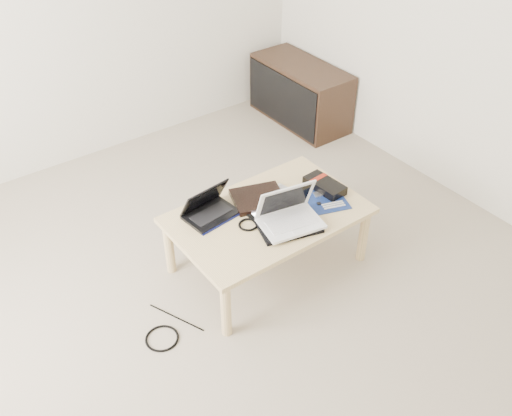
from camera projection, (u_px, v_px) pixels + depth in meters
ground at (220, 313)px, 3.19m from camera, size 4.00×4.00×0.00m
room_shell at (203, 16)px, 2.17m from camera, size 4.20×4.20×2.70m
coffee_table at (268, 220)px, 3.29m from camera, size 1.10×0.70×0.40m
media_cabinet at (300, 93)px, 4.79m from camera, size 0.41×0.90×0.50m
book at (258, 198)px, 3.35m from camera, size 0.36×0.33×0.03m
netbook at (209, 209)px, 3.23m from camera, size 0.31×0.24×0.19m
tablet at (268, 210)px, 3.28m from camera, size 0.27×0.20×0.01m
remote at (291, 193)px, 3.40m from camera, size 0.09×0.23×0.02m
neoprene_sleeve at (288, 225)px, 3.17m from camera, size 0.39×0.33×0.02m
white_laptop at (289, 215)px, 3.14m from camera, size 0.37×0.29×0.23m
motherboard at (325, 198)px, 3.37m from camera, size 0.30×0.34×0.01m
gpu_box at (325, 186)px, 3.43m from camera, size 0.15×0.26×0.06m
cable_coil at (248, 225)px, 3.17m from camera, size 0.14×0.14×0.01m
floor_cable_coil at (162, 338)px, 3.05m from camera, size 0.19×0.19×0.01m
floor_cable_trail at (176, 317)px, 3.16m from camera, size 0.15×0.34×0.01m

